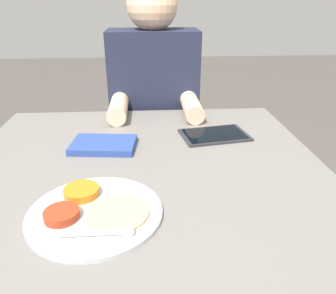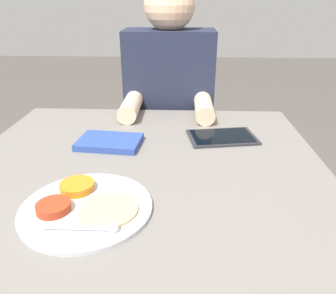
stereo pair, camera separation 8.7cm
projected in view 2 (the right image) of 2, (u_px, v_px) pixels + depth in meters
name	position (u px, v px, depth m)	size (l,w,h in m)	color
dining_table	(145.00, 271.00, 1.02)	(1.01, 1.04, 0.70)	slate
thali_tray	(85.00, 206.00, 0.71)	(0.29, 0.29, 0.03)	#B7BABF
red_notebook	(110.00, 142.00, 1.02)	(0.20, 0.15, 0.02)	silver
tablet_device	(222.00, 137.00, 1.07)	(0.24, 0.17, 0.01)	#28282D
person_diner	(169.00, 129.00, 1.51)	(0.38, 0.42, 1.20)	black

